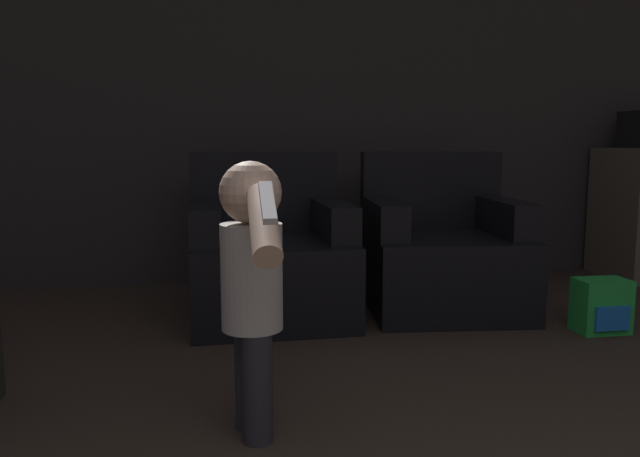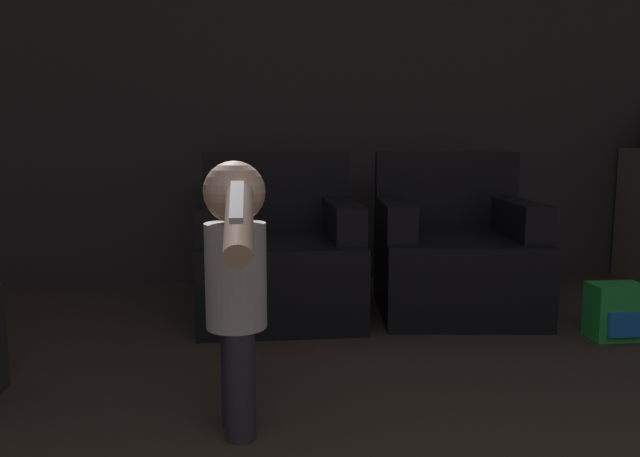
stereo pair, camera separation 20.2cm
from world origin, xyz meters
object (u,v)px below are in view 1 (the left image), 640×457
Objects in this scene: armchair_right at (441,254)px; person_toddler at (252,277)px; toy_backpack at (602,306)px; armchair_left at (269,259)px.

armchair_right and person_toddler have the same top height.
person_toddler is at bearing -155.24° from toy_backpack.
armchair_right is 3.45× the size of toy_backpack.
person_toddler is at bearing -123.78° from armchair_right.
armchair_left is 3.30× the size of toy_backpack.
armchair_left is at bearing -174.41° from armchair_right.
armchair_left reaches higher than toy_backpack.
toy_backpack is (0.65, -0.62, -0.19)m from armchair_right.
person_toddler is at bearing -97.92° from armchair_left.
armchair_right is 1.91m from person_toddler.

